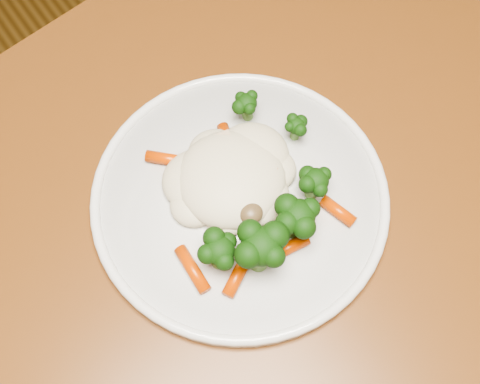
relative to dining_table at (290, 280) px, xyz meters
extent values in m
cube|color=brown|center=(0.00, 0.00, 0.08)|extent=(1.26, 0.92, 0.04)
cube|color=brown|center=(0.48, 0.39, -0.29)|extent=(0.07, 0.07, 0.71)
cylinder|color=white|center=(-0.02, 0.07, 0.11)|extent=(0.29, 0.29, 0.01)
ellipsoid|color=beige|center=(-0.02, 0.09, 0.14)|extent=(0.12, 0.11, 0.05)
ellipsoid|color=black|center=(-0.07, 0.03, 0.13)|extent=(0.04, 0.04, 0.04)
ellipsoid|color=black|center=(-0.04, 0.01, 0.14)|extent=(0.06, 0.06, 0.05)
ellipsoid|color=black|center=(0.00, 0.01, 0.14)|extent=(0.05, 0.05, 0.05)
ellipsoid|color=black|center=(0.04, 0.03, 0.13)|extent=(0.04, 0.04, 0.04)
ellipsoid|color=black|center=(0.07, 0.09, 0.13)|extent=(0.03, 0.03, 0.03)
ellipsoid|color=black|center=(0.04, 0.14, 0.13)|extent=(0.03, 0.03, 0.03)
cylinder|color=#DB4905|center=(-0.05, 0.14, 0.12)|extent=(0.04, 0.04, 0.01)
cylinder|color=#DB4905|center=(0.01, 0.12, 0.12)|extent=(0.03, 0.05, 0.01)
cylinder|color=#DB4905|center=(0.03, 0.11, 0.12)|extent=(0.05, 0.03, 0.01)
cylinder|color=#DB4905|center=(-0.10, 0.03, 0.12)|extent=(0.01, 0.05, 0.01)
cylinder|color=#DB4905|center=(-0.07, 0.01, 0.12)|extent=(0.04, 0.03, 0.01)
cylinder|color=#DB4905|center=(-0.01, 0.00, 0.12)|extent=(0.04, 0.02, 0.01)
cylinder|color=#DB4905|center=(0.05, 0.00, 0.12)|extent=(0.02, 0.04, 0.01)
cylinder|color=#DB4905|center=(0.01, 0.09, 0.13)|extent=(0.03, 0.05, 0.01)
ellipsoid|color=brown|center=(-0.01, 0.09, 0.13)|extent=(0.02, 0.02, 0.02)
ellipsoid|color=brown|center=(0.01, 0.08, 0.13)|extent=(0.02, 0.02, 0.02)
ellipsoid|color=brown|center=(-0.03, 0.08, 0.13)|extent=(0.02, 0.02, 0.01)
ellipsoid|color=brown|center=(-0.02, 0.04, 0.13)|extent=(0.02, 0.02, 0.02)
ellipsoid|color=brown|center=(-0.01, 0.08, 0.13)|extent=(0.02, 0.02, 0.02)
cube|color=#CFB18A|center=(-0.02, 0.11, 0.13)|extent=(0.02, 0.02, 0.01)
cube|color=#CFB18A|center=(0.00, 0.12, 0.13)|extent=(0.02, 0.02, 0.01)
cube|color=#CFB18A|center=(-0.05, 0.10, 0.13)|extent=(0.02, 0.02, 0.01)
camera|label=1|loc=(-0.16, -0.13, 0.64)|focal=45.00mm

